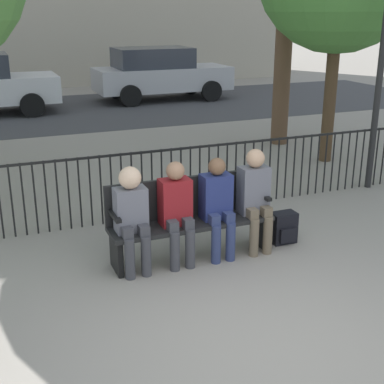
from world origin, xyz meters
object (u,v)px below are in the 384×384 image
object	(u,v)px
seated_person_0	(132,213)
parked_car_0	(160,73)
park_bench	(189,215)
seated_person_1	(177,208)
seated_person_2	(218,203)
seated_person_3	(255,195)
backpack	(284,228)

from	to	relation	value
seated_person_0	parked_car_0	size ratio (longest dim) A/B	0.28
park_bench	seated_person_1	size ratio (longest dim) A/B	1.61
seated_person_2	seated_person_3	bearing A→B (deg)	0.38
park_bench	seated_person_0	world-z (taller)	seated_person_0
park_bench	seated_person_1	xyz separation A→B (m)	(-0.20, -0.13, 0.16)
seated_person_0	seated_person_2	size ratio (longest dim) A/B	1.01
seated_person_2	seated_person_3	distance (m)	0.48
seated_person_2	seated_person_0	bearing A→B (deg)	179.95
seated_person_0	seated_person_2	world-z (taller)	seated_person_0
seated_person_2	seated_person_3	world-z (taller)	seated_person_3
seated_person_1	parked_car_0	distance (m)	11.59
park_bench	seated_person_0	distance (m)	0.74
seated_person_3	parked_car_0	xyz separation A→B (m)	(2.58, 11.03, 0.16)
seated_person_1	backpack	world-z (taller)	seated_person_1
seated_person_1	backpack	size ratio (longest dim) A/B	3.04
park_bench	seated_person_3	bearing A→B (deg)	-9.51
backpack	park_bench	bearing A→B (deg)	175.02
seated_person_2	seated_person_3	size ratio (longest dim) A/B	0.96
seated_person_0	parked_car_0	distance (m)	11.76
park_bench	parked_car_0	size ratio (longest dim) A/B	0.45
seated_person_3	backpack	distance (m)	0.66
park_bench	seated_person_3	world-z (taller)	seated_person_3
seated_person_0	backpack	xyz separation A→B (m)	(1.91, 0.03, -0.48)
backpack	parked_car_0	xyz separation A→B (m)	(2.15, 11.00, 0.65)
seated_person_2	backpack	size ratio (longest dim) A/B	3.02
seated_person_3	seated_person_2	bearing A→B (deg)	-179.62
backpack	parked_car_0	size ratio (longest dim) A/B	0.09
seated_person_2	seated_person_3	xyz separation A→B (m)	(0.48, 0.00, 0.03)
park_bench	seated_person_1	world-z (taller)	seated_person_1
seated_person_0	seated_person_2	xyz separation A→B (m)	(1.00, -0.00, -0.02)
backpack	seated_person_3	bearing A→B (deg)	-176.70
seated_person_0	seated_person_3	xyz separation A→B (m)	(1.48, 0.00, 0.01)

